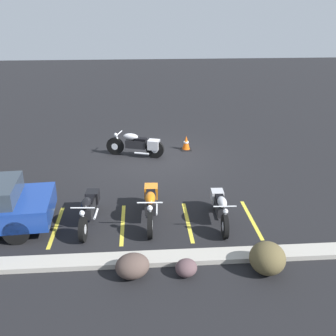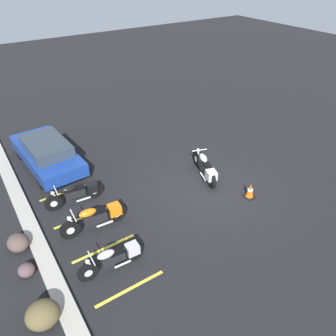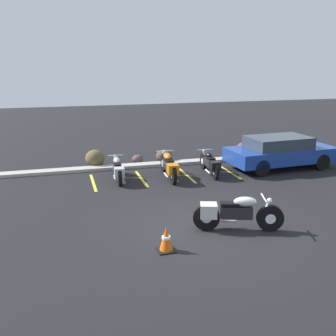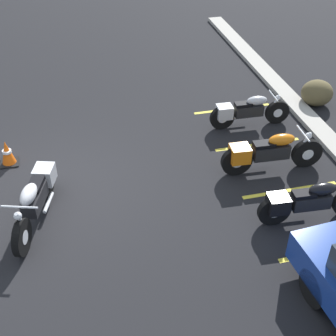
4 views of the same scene
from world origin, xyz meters
name	(u,v)px [view 1 (image 1 of 4)]	position (x,y,z in m)	size (l,w,h in m)	color
ground	(156,159)	(0.00, 0.00, 0.00)	(60.00, 60.00, 0.00)	black
motorcycle_silver_featured	(138,145)	(0.68, -0.38, 0.48)	(2.22, 0.96, 0.90)	black
parked_bike_0	(220,207)	(-1.50, 4.70, 0.43)	(0.57, 2.05, 0.80)	black
parked_bike_1	(151,203)	(0.34, 4.46, 0.48)	(0.64, 2.28, 0.90)	black
parked_bike_2	(89,208)	(1.98, 4.55, 0.45)	(0.60, 2.13, 0.84)	black
concrete_curb	(169,258)	(0.00, 6.38, 0.06)	(18.00, 0.50, 0.12)	#A8A399
landscape_rock_1	(186,268)	(-0.33, 6.95, 0.19)	(0.49, 0.46, 0.37)	#533E41
landscape_rock_2	(267,258)	(-2.09, 6.95, 0.34)	(0.78, 0.84, 0.69)	brown
landscape_rock_3	(132,266)	(0.82, 6.90, 0.26)	(0.74, 0.64, 0.52)	#4E3E38
traffic_cone	(186,143)	(-1.26, -1.00, 0.27)	(0.40, 0.40, 0.58)	black
stall_line_0	(251,219)	(-2.39, 4.69, 0.00)	(0.10, 2.10, 0.00)	gold
stall_line_1	(188,222)	(-0.64, 4.69, 0.00)	(0.10, 2.10, 0.00)	gold
stall_line_2	(123,224)	(1.11, 4.69, 0.00)	(0.10, 2.10, 0.00)	gold
stall_line_3	(56,227)	(2.86, 4.69, 0.00)	(0.10, 2.10, 0.00)	gold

